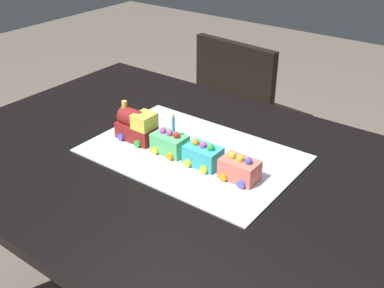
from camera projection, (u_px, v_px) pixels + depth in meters
name	position (u px, v px, depth m)	size (l,w,h in m)	color
dining_table	(172.00, 187.00, 1.39)	(1.40, 1.00, 0.74)	black
chair	(247.00, 118.00, 2.17)	(0.44, 0.44, 0.86)	black
cake_board	(192.00, 154.00, 1.35)	(0.60, 0.40, 0.00)	silver
cake_locomotive	(137.00, 126.00, 1.40)	(0.14, 0.08, 0.12)	maroon
cake_car_tanker_mint_green	(170.00, 143.00, 1.34)	(0.10, 0.08, 0.07)	#59CC7A
cake_car_caboose_turquoise	(203.00, 155.00, 1.28)	(0.10, 0.08, 0.07)	#38B7C6
cake_car_gondola_coral	(240.00, 169.00, 1.22)	(0.10, 0.08, 0.07)	#F27260
birthday_candle	(172.00, 122.00, 1.30)	(0.01, 0.01, 0.06)	#4CA5E5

